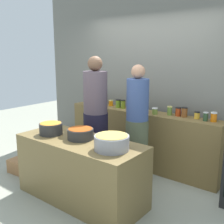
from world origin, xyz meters
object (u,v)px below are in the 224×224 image
object	(u,v)px
cooking_pot_left	(51,129)
cook_in_cap	(137,131)
preserve_jar_4	(118,104)
cooking_pot_center	(80,134)
cooking_pot_right	(112,143)
bread_crate	(24,166)
preserve_jar_7	(137,106)
preserve_jar_11	(178,112)
preserve_jar_15	(214,117)
preserve_jar_6	(131,106)
preserve_jar_12	(184,112)
preserve_jar_0	(88,101)
preserve_jar_14	(206,117)
preserve_jar_10	(170,111)
preserve_jar_3	(111,103)
preserve_jar_13	(197,115)
preserve_jar_1	(97,100)
cook_with_tongs	(96,124)
preserve_jar_2	(102,102)
preserve_jar_5	(123,104)
preserve_jar_8	(145,109)
preserve_jar_9	(155,111)

from	to	relation	value
cooking_pot_left	cook_in_cap	distance (m)	1.20
preserve_jar_4	cooking_pot_center	bearing A→B (deg)	-72.43
cooking_pot_right	bread_crate	bearing A→B (deg)	179.06
preserve_jar_7	preserve_jar_11	size ratio (longest dim) A/B	1.11
preserve_jar_15	preserve_jar_6	bearing A→B (deg)	179.78
preserve_jar_12	cooking_pot_left	world-z (taller)	preserve_jar_12
preserve_jar_4	cooking_pot_left	distance (m)	1.47
preserve_jar_0	bread_crate	distance (m)	1.61
preserve_jar_15	cooking_pot_right	bearing A→B (deg)	-113.61
preserve_jar_6	preserve_jar_14	bearing A→B (deg)	-1.56
preserve_jar_7	cooking_pot_right	size ratio (longest dim) A/B	0.38
cooking_pot_center	cook_in_cap	world-z (taller)	cook_in_cap
preserve_jar_11	preserve_jar_12	world-z (taller)	preserve_jar_12
cook_in_cap	preserve_jar_14	bearing A→B (deg)	36.28
preserve_jar_14	cooking_pot_left	distance (m)	2.13
preserve_jar_10	preserve_jar_15	world-z (taller)	preserve_jar_10
preserve_jar_3	preserve_jar_14	bearing A→B (deg)	-1.74
preserve_jar_13	preserve_jar_15	size ratio (longest dim) A/B	0.77
preserve_jar_1	cook_in_cap	distance (m)	1.44
cooking_pot_center	cook_with_tongs	xyz separation A→B (m)	(-0.27, 0.60, -0.04)
preserve_jar_12	cooking_pot_center	size ratio (longest dim) A/B	0.44
preserve_jar_1	cooking_pot_left	world-z (taller)	preserve_jar_1
preserve_jar_3	preserve_jar_10	bearing A→B (deg)	-1.38
preserve_jar_3	preserve_jar_7	bearing A→B (deg)	-6.82
preserve_jar_3	preserve_jar_2	bearing A→B (deg)	-155.80
preserve_jar_5	preserve_jar_10	xyz separation A→B (m)	(0.85, 0.03, -0.00)
preserve_jar_2	preserve_jar_8	world-z (taller)	preserve_jar_2
preserve_jar_3	preserve_jar_10	distance (m)	1.17
preserve_jar_0	preserve_jar_8	xyz separation A→B (m)	(1.23, 0.01, 0.00)
preserve_jar_5	cook_with_tongs	distance (m)	0.79
preserve_jar_3	preserve_jar_11	size ratio (longest dim) A/B	0.76
preserve_jar_2	cooking_pot_right	size ratio (longest dim) A/B	0.27
cooking_pot_center	cooking_pot_right	size ratio (longest dim) A/B	0.84
preserve_jar_1	preserve_jar_4	xyz separation A→B (m)	(0.53, -0.04, 0.00)
preserve_jar_9	preserve_jar_5	bearing A→B (deg)	174.66
preserve_jar_1	preserve_jar_15	bearing A→B (deg)	-0.18
preserve_jar_11	preserve_jar_2	bearing A→B (deg)	-177.59
preserve_jar_5	cook_in_cap	world-z (taller)	cook_in_cap
preserve_jar_5	cook_in_cap	xyz separation A→B (m)	(0.65, -0.56, -0.22)
preserve_jar_9	cooking_pot_right	xyz separation A→B (m)	(0.23, -1.37, -0.10)
preserve_jar_9	preserve_jar_1	bearing A→B (deg)	175.38
preserve_jar_11	cook_in_cap	xyz separation A→B (m)	(-0.33, -0.61, -0.22)
preserve_jar_4	bread_crate	bearing A→B (deg)	-120.17
preserve_jar_2	cook_in_cap	size ratio (longest dim) A/B	0.06
preserve_jar_2	preserve_jar_4	size ratio (longest dim) A/B	0.74
preserve_jar_8	preserve_jar_15	distance (m)	1.05
preserve_jar_15	bread_crate	distance (m)	2.96
preserve_jar_13	preserve_jar_14	xyz separation A→B (m)	(0.14, -0.06, 0.01)
preserve_jar_0	preserve_jar_12	bearing A→B (deg)	3.61
preserve_jar_8	bread_crate	size ratio (longest dim) A/B	0.22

